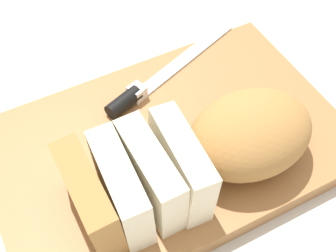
# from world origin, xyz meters

# --- Properties ---
(ground_plane) EXTENTS (3.00, 3.00, 0.00)m
(ground_plane) POSITION_xyz_m (0.00, 0.00, 0.00)
(ground_plane) COLOR beige
(cutting_board) EXTENTS (0.46, 0.31, 0.03)m
(cutting_board) POSITION_xyz_m (0.00, 0.00, 0.01)
(cutting_board) COLOR #9E6B3D
(cutting_board) RESTS_ON ground_plane
(bread_loaf) EXTENTS (0.30, 0.12, 0.09)m
(bread_loaf) POSITION_xyz_m (-0.01, 0.06, 0.07)
(bread_loaf) COLOR #A8753D
(bread_loaf) RESTS_ON cutting_board
(bread_knife) EXTENTS (0.24, 0.11, 0.02)m
(bread_knife) POSITION_xyz_m (-0.01, -0.09, 0.03)
(bread_knife) COLOR silver
(bread_knife) RESTS_ON cutting_board
(crumb_near_knife) EXTENTS (0.00, 0.00, 0.00)m
(crumb_near_knife) POSITION_xyz_m (0.04, 0.05, 0.03)
(crumb_near_knife) COLOR #996633
(crumb_near_knife) RESTS_ON cutting_board
(crumb_near_loaf) EXTENTS (0.01, 0.01, 0.01)m
(crumb_near_loaf) POSITION_xyz_m (-0.01, 0.05, 0.03)
(crumb_near_loaf) COLOR #996633
(crumb_near_loaf) RESTS_ON cutting_board
(crumb_stray_left) EXTENTS (0.01, 0.01, 0.01)m
(crumb_stray_left) POSITION_xyz_m (0.04, -0.01, 0.03)
(crumb_stray_left) COLOR #996633
(crumb_stray_left) RESTS_ON cutting_board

